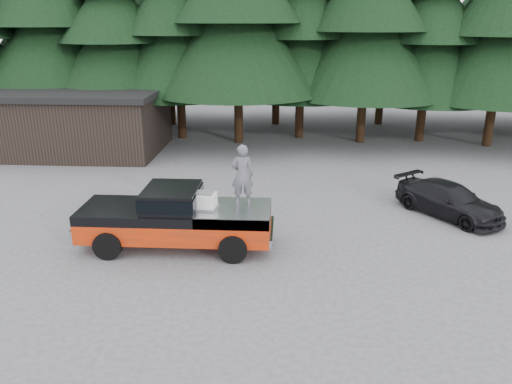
# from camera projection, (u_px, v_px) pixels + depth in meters

# --- Properties ---
(ground) EXTENTS (120.00, 120.00, 0.00)m
(ground) POSITION_uv_depth(u_px,v_px,m) (228.00, 253.00, 15.15)
(ground) COLOR #4A4A4C
(ground) RESTS_ON ground
(pickup_truck) EXTENTS (6.00, 2.04, 1.33)m
(pickup_truck) POSITION_uv_depth(u_px,v_px,m) (176.00, 226.00, 15.40)
(pickup_truck) COLOR red
(pickup_truck) RESTS_ON ground
(truck_cab) EXTENTS (1.66, 1.90, 0.59)m
(truck_cab) POSITION_uv_depth(u_px,v_px,m) (172.00, 197.00, 15.10)
(truck_cab) COLOR black
(truck_cab) RESTS_ON pickup_truck
(air_compressor) EXTENTS (0.72, 0.61, 0.45)m
(air_compressor) POSITION_uv_depth(u_px,v_px,m) (205.00, 201.00, 14.93)
(air_compressor) COLOR silver
(air_compressor) RESTS_ON pickup_truck
(man_on_bed) EXTENTS (0.74, 0.53, 1.89)m
(man_on_bed) POSITION_uv_depth(u_px,v_px,m) (242.00, 175.00, 15.04)
(man_on_bed) COLOR #515057
(man_on_bed) RESTS_ON pickup_truck
(parked_car) EXTENTS (3.75, 4.24, 1.18)m
(parked_car) POSITION_uv_depth(u_px,v_px,m) (449.00, 200.00, 17.88)
(parked_car) COLOR black
(parked_car) RESTS_ON ground
(utility_building) EXTENTS (8.40, 6.40, 3.30)m
(utility_building) POSITION_uv_depth(u_px,v_px,m) (84.00, 120.00, 26.43)
(utility_building) COLOR black
(utility_building) RESTS_ON ground
(treeline) EXTENTS (60.15, 16.05, 17.50)m
(treeline) POSITION_uv_depth(u_px,v_px,m) (266.00, 1.00, 28.82)
(treeline) COLOR black
(treeline) RESTS_ON ground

